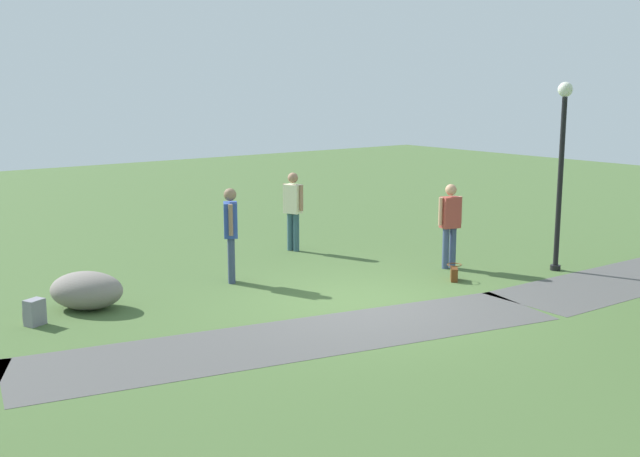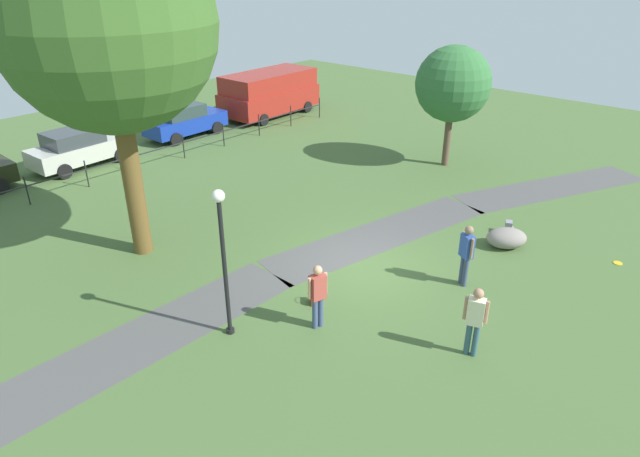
{
  "view_description": "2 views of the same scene",
  "coord_description": "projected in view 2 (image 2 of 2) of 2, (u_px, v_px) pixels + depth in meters",
  "views": [
    {
      "loc": [
        8.21,
        9.52,
        3.6
      ],
      "look_at": [
        0.72,
        -0.22,
        1.31
      ],
      "focal_mm": 43.94,
      "sensor_mm": 36.0,
      "label": 1
    },
    {
      "loc": [
        -10.93,
        -7.98,
        7.97
      ],
      "look_at": [
        -0.83,
        0.97,
        1.21
      ],
      "focal_mm": 30.98,
      "sensor_mm": 36.0,
      "label": 2
    }
  ],
  "objects": [
    {
      "name": "park_fence",
      "position": [
        138.0,
        157.0,
        22.16
      ],
      "size": [
        22.05,
        0.05,
        1.05
      ],
      "color": "#232326",
      "rests_on": "ground"
    },
    {
      "name": "man_near_boulder",
      "position": [
        466.0,
        251.0,
        14.37
      ],
      "size": [
        0.39,
        0.46,
        1.74
      ],
      "color": "#384564",
      "rests_on": "ground"
    },
    {
      "name": "footpath_segment_far",
      "position": [
        552.0,
        187.0,
        20.9
      ],
      "size": [
        7.99,
        5.01,
        0.01
      ],
      "color": "#4E4C4C",
      "rests_on": "ground"
    },
    {
      "name": "frisbee_on_grass",
      "position": [
        618.0,
        263.0,
        15.8
      ],
      "size": [
        0.24,
        0.24,
        0.02
      ],
      "color": "gold",
      "rests_on": "ground"
    },
    {
      "name": "large_shade_tree",
      "position": [
        107.0,
        24.0,
        13.62
      ],
      "size": [
        5.53,
        5.53,
        9.2
      ],
      "color": "brown",
      "rests_on": "ground"
    },
    {
      "name": "passerby_on_path",
      "position": [
        475.0,
        317.0,
        11.79
      ],
      "size": [
        0.34,
        0.5,
        1.71
      ],
      "color": "#335563",
      "rests_on": "ground"
    },
    {
      "name": "lawn_boulder",
      "position": [
        506.0,
        238.0,
        16.55
      ],
      "size": [
        1.44,
        1.46,
        0.61
      ],
      "color": "gray",
      "rests_on": "ground"
    },
    {
      "name": "handbag_on_grass",
      "position": [
        313.0,
        298.0,
        13.96
      ],
      "size": [
        0.38,
        0.38,
        0.31
      ],
      "color": "#603214",
      "rests_on": "ground"
    },
    {
      "name": "backpack_by_boulder",
      "position": [
        509.0,
        227.0,
        17.44
      ],
      "size": [
        0.34,
        0.34,
        0.4
      ],
      "color": "gray",
      "rests_on": "ground"
    },
    {
      "name": "lamp_post",
      "position": [
        223.0,
        249.0,
        11.94
      ],
      "size": [
        0.28,
        0.28,
        3.62
      ],
      "color": "black",
      "rests_on": "ground"
    },
    {
      "name": "footpath_segment_mid",
      "position": [
        380.0,
        235.0,
        17.39
      ],
      "size": [
        8.19,
        3.44,
        0.01
      ],
      "color": "#4E4C4C",
      "rests_on": "ground"
    },
    {
      "name": "woman_with_handbag",
      "position": [
        318.0,
        292.0,
        12.71
      ],
      "size": [
        0.51,
        0.32,
        1.67
      ],
      "color": "#3B4B70",
      "rests_on": "ground"
    },
    {
      "name": "ground_plane",
      "position": [
        365.0,
        267.0,
        15.62
      ],
      "size": [
        48.0,
        48.0,
        0.0
      ],
      "primitive_type": "plane",
      "color": "#466233"
    },
    {
      "name": "delivery_van",
      "position": [
        269.0,
        92.0,
        29.72
      ],
      "size": [
        5.62,
        2.73,
        2.3
      ],
      "color": "maroon",
      "rests_on": "ground"
    },
    {
      "name": "parked_wagon_silver",
      "position": [
        184.0,
        120.0,
        26.34
      ],
      "size": [
        3.98,
        1.82,
        1.56
      ],
      "color": "#153199",
      "rests_on": "ground"
    },
    {
      "name": "footpath_segment_near",
      "position": [
        144.0,
        340.0,
        12.67
      ],
      "size": [
        8.05,
        1.98,
        0.01
      ],
      "color": "#4E4C4C",
      "rests_on": "ground"
    },
    {
      "name": "parked_coupe_black",
      "position": [
        79.0,
        147.0,
        22.66
      ],
      "size": [
        4.13,
        1.93,
        1.56
      ],
      "color": "#B8B9AE",
      "rests_on": "ground"
    },
    {
      "name": "young_tree_near_path",
      "position": [
        453.0,
        84.0,
        21.67
      ],
      "size": [
        2.97,
        2.97,
        4.84
      ],
      "color": "brown",
      "rests_on": "ground"
    }
  ]
}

